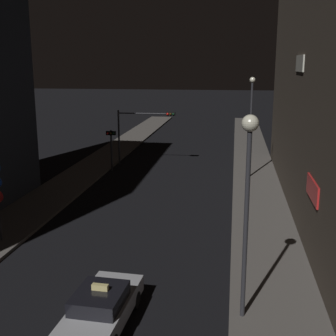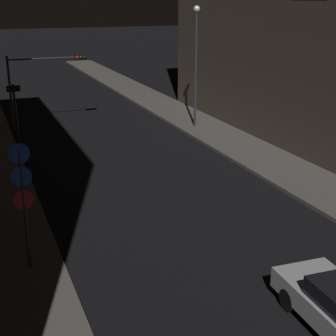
# 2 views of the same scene
# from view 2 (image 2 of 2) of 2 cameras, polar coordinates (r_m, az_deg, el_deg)

# --- Properties ---
(sidewalk_right) EXTENTS (3.47, 69.82, 0.17)m
(sidewalk_right) POSITION_cam_2_polar(r_m,az_deg,el_deg) (37.80, 1.03, 6.31)
(sidewalk_right) COLOR #5B5651
(sidewalk_right) RESTS_ON ground_plane
(traffic_light_overhead) EXTENTS (5.13, 0.41, 4.86)m
(traffic_light_overhead) POSITION_cam_2_polar(r_m,az_deg,el_deg) (33.88, -14.21, 10.32)
(traffic_light_overhead) COLOR #2D2D33
(traffic_light_overhead) RESTS_ON ground_plane
(traffic_light_left_kerb) EXTENTS (0.80, 0.42, 3.46)m
(traffic_light_left_kerb) POSITION_cam_2_polar(r_m,az_deg,el_deg) (31.35, -17.14, 7.38)
(traffic_light_left_kerb) COLOR #2D2D33
(traffic_light_left_kerb) RESTS_ON ground_plane
(sign_pole_left) EXTENTS (0.63, 0.10, 4.09)m
(sign_pole_left) POSITION_cam_2_polar(r_m,az_deg,el_deg) (15.81, -16.23, -2.91)
(sign_pole_left) COLOR #2D2D33
(sign_pole_left) RESTS_ON sidewalk_left
(street_lamp_far_block) EXTENTS (0.42, 0.42, 7.70)m
(street_lamp_far_block) POSITION_cam_2_polar(r_m,az_deg,el_deg) (32.82, 3.22, 12.94)
(street_lamp_far_block) COLOR #2D2D33
(street_lamp_far_block) RESTS_ON sidewalk_right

